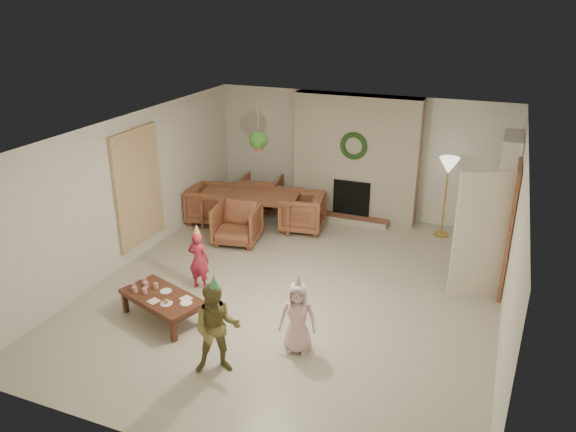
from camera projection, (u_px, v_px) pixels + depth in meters
The scene contains 56 objects.
floor at pixel (296, 290), 8.65m from camera, with size 7.00×7.00×0.00m, color #B7B29E.
ceiling at pixel (297, 133), 7.70m from camera, with size 7.00×7.00×0.00m, color white.
wall_back at pixel (359, 155), 11.18m from camera, with size 7.00×7.00×0.00m, color silver.
wall_front at pixel (163, 347), 5.17m from camera, with size 7.00×7.00×0.00m, color silver.
wall_left at pixel (129, 191), 9.21m from camera, with size 7.00×7.00×0.00m, color silver.
wall_right at pixel (513, 248), 7.14m from camera, with size 7.00×7.00×0.00m, color silver.
fireplace_mass at pixel (356, 158), 11.01m from camera, with size 2.50×0.40×2.50m, color #521B15.
fireplace_hearth at pixel (349, 219), 11.16m from camera, with size 1.60×0.30×0.12m, color maroon.
fireplace_firebox at pixel (352, 198), 11.16m from camera, with size 0.75×0.12×0.75m, color black.
fireplace_wreath at pixel (354, 146), 10.70m from camera, with size 0.54×0.54×0.10m, color #193D17.
floor_lamp_base at pixel (441, 234), 10.59m from camera, with size 0.29×0.29×0.03m, color gold.
floor_lamp_post at pixel (445, 200), 10.32m from camera, with size 0.03×0.03×1.38m, color gold.
floor_lamp_shade at pixel (449, 166), 10.07m from camera, with size 0.37×0.37×0.31m, color beige.
bookshelf_carcass at pixel (504, 200), 9.23m from camera, with size 0.30×1.00×2.20m, color white.
bookshelf_shelf_a at pixel (497, 235), 9.48m from camera, with size 0.30×0.92×0.03m, color white.
bookshelf_shelf_b at pixel (501, 213), 9.33m from camera, with size 0.30×0.92×0.03m, color white.
bookshelf_shelf_c at pixel (504, 191), 9.18m from camera, with size 0.30×0.92×0.03m, color white.
bookshelf_shelf_d at pixel (508, 168), 9.03m from camera, with size 0.30×0.92×0.03m, color white.
books_row_lower at pixel (497, 231), 9.31m from camera, with size 0.20×0.40×0.24m, color #B3213A.
books_row_mid at pixel (501, 205), 9.33m from camera, with size 0.20×0.44×0.24m, color #294D98.
books_row_upper at pixel (504, 185), 9.05m from camera, with size 0.20×0.36×0.22m, color #B07D25.
door_frame at pixel (509, 230), 8.27m from camera, with size 0.05×0.86×2.04m, color brown.
door_leaf at pixel (481, 237), 8.08m from camera, with size 0.05×0.80×2.00m, color beige.
curtain_panel at pixel (138, 187), 9.36m from camera, with size 0.06×1.20×2.00m, color beige.
dining_table at pixel (250, 209), 10.92m from camera, with size 1.91×1.07×0.67m, color brown.
dining_chair_near at pixel (237, 224), 10.15m from camera, with size 0.79×0.82×0.74m, color brown.
dining_chair_far at pixel (261, 193), 11.66m from camera, with size 0.79×0.82×0.74m, color brown.
dining_chair_left at pixel (210, 204), 11.08m from camera, with size 0.79×0.82×0.74m, color brown.
dining_chair_right at pixel (302, 212), 10.69m from camera, with size 0.79×0.82×0.74m, color brown.
hanging_plant_cord at pixel (258, 127), 9.57m from camera, with size 0.01×0.01×0.70m, color tan.
hanging_plant_pot at pixel (259, 147), 9.70m from camera, with size 0.16×0.16×0.12m, color #963730.
hanging_plant_foliage at pixel (258, 140), 9.66m from camera, with size 0.32×0.32×0.32m, color #24531B.
coffee_table_top at pixel (162, 297), 7.76m from camera, with size 1.22×0.61×0.06m, color #512A1B.
coffee_table_apron at pixel (162, 301), 7.78m from camera, with size 1.13×0.52×0.08m, color #512A1B.
coffee_leg_fl at pixel (125, 302), 7.99m from camera, with size 0.07×0.07×0.32m, color #512A1B.
coffee_leg_fr at pixel (173, 331), 7.32m from camera, with size 0.07×0.07×0.32m, color #512A1B.
coffee_leg_bl at pixel (154, 289), 8.34m from camera, with size 0.07×0.07×0.32m, color #512A1B.
coffee_leg_br at pixel (202, 315), 7.67m from camera, with size 0.07×0.07×0.32m, color #512A1B.
cup_a at pixel (133, 286), 7.92m from camera, with size 0.07×0.07×0.08m, color silver.
cup_b at pixel (144, 281), 8.05m from camera, with size 0.07×0.07×0.08m, color silver.
cup_c at pixel (135, 290), 7.81m from camera, with size 0.07×0.07×0.08m, color silver.
cup_d at pixel (146, 285), 7.95m from camera, with size 0.07×0.07×0.08m, color silver.
cup_e at pixel (145, 291), 7.79m from camera, with size 0.07×0.07×0.08m, color silver.
cup_f at pixel (156, 286), 7.92m from camera, with size 0.07×0.07×0.08m, color silver.
plate_a at pixel (166, 291), 7.85m from camera, with size 0.17×0.17×0.01m, color white.
plate_b at pixel (167, 304), 7.54m from camera, with size 0.17×0.17×0.01m, color white.
plate_c at pixel (186, 303), 7.56m from camera, with size 0.17×0.17×0.01m, color white.
food_scoop at pixel (166, 301), 7.52m from camera, with size 0.07×0.07×0.07m, color tan.
napkin_left at pixel (154, 301), 7.60m from camera, with size 0.14×0.14×0.01m, color #FFBBC6.
napkin_right at pixel (186, 298), 7.66m from camera, with size 0.14×0.14×0.01m, color #FFBBC6.
child_red at pixel (199, 260), 8.54m from camera, with size 0.35×0.23×0.95m, color #B6273F.
party_hat_red at pixel (197, 230), 8.34m from camera, with size 0.13×0.13×0.18m, color #EDF050.
child_plaid at pixel (217, 329), 6.59m from camera, with size 0.58×0.45×1.19m, color #985629.
party_hat_plaid at pixel (214, 282), 6.35m from camera, with size 0.14×0.14×0.20m, color #449E5E.
child_pink at pixel (298, 317), 7.02m from camera, with size 0.48×0.31×0.97m, color #F5C4C8.
party_hat_pink at pixel (298, 281), 6.82m from camera, with size 0.13×0.13×0.18m, color silver.
Camera 1 is at (2.70, -7.07, 4.34)m, focal length 34.45 mm.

